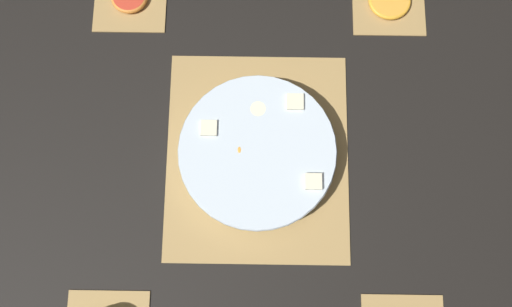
{
  "coord_description": "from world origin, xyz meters",
  "views": [
    {
      "loc": [
        0.2,
        0.0,
        0.97
      ],
      "look_at": [
        0.0,
        0.0,
        0.03
      ],
      "focal_mm": 35.0,
      "sensor_mm": 36.0,
      "label": 1
    }
  ],
  "objects": [
    {
      "name": "ground_plane",
      "position": [
        0.0,
        0.0,
        0.0
      ],
      "size": [
        6.0,
        6.0,
        0.0
      ],
      "primitive_type": "plane",
      "color": "black"
    },
    {
      "name": "coaster_mat_far_left",
      "position": [
        -0.34,
        0.27,
        0.0
      ],
      "size": [
        0.15,
        0.15,
        0.01
      ],
      "color": "#A8844C",
      "rests_on": "ground_plane"
    },
    {
      "name": "fruit_salad_bowl",
      "position": [
        -0.0,
        0.0,
        0.04
      ],
      "size": [
        0.3,
        0.3,
        0.06
      ],
      "color": "silver",
      "rests_on": "bamboo_mat_center"
    },
    {
      "name": "bamboo_mat_center",
      "position": [
        0.0,
        0.0,
        0.0
      ],
      "size": [
        0.42,
        0.36,
        0.01
      ],
      "color": "#A8844C",
      "rests_on": "ground_plane"
    },
    {
      "name": "orange_slice_whole",
      "position": [
        -0.34,
        0.27,
        0.01
      ],
      "size": [
        0.09,
        0.09,
        0.01
      ],
      "color": "#F9A338",
      "rests_on": "coaster_mat_far_left"
    }
  ]
}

